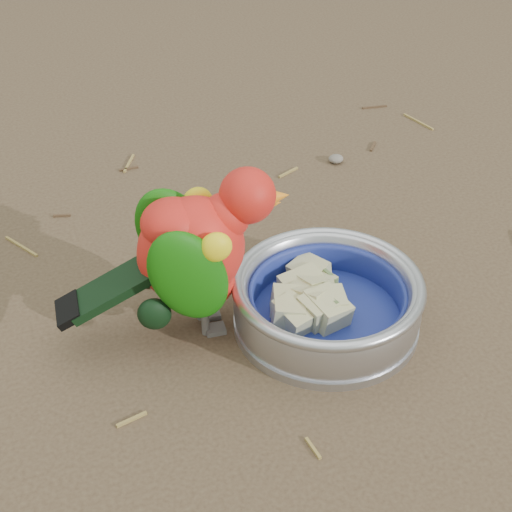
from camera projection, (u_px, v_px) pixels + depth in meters
name	position (u px, v px, depth m)	size (l,w,h in m)	color
ground	(285.00, 323.00, 0.85)	(60.00, 60.00, 0.00)	brown
food_bowl	(326.00, 319.00, 0.85)	(0.20, 0.20, 0.02)	#B2B2BA
bowl_wall	(327.00, 298.00, 0.83)	(0.20, 0.20, 0.04)	#B2B2BA
fruit_wedges	(327.00, 303.00, 0.83)	(0.12, 0.12, 0.03)	#BFBD83
lory_parrot	(196.00, 260.00, 0.80)	(0.11, 0.22, 0.18)	red
ground_debris	(252.00, 278.00, 0.91)	(0.90, 0.80, 0.01)	olive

